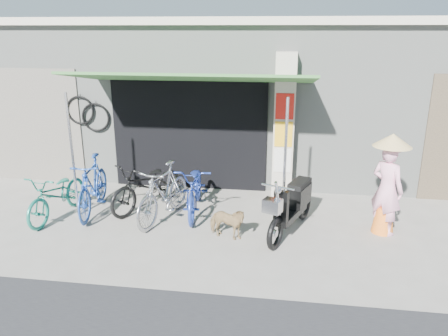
# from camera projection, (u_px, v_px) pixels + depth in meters

# --- Properties ---
(ground) EXTENTS (80.00, 80.00, 0.00)m
(ground) POSITION_uv_depth(u_px,v_px,m) (227.00, 243.00, 7.32)
(ground) COLOR gray
(ground) RESTS_ON ground
(bicycle_shop) EXTENTS (12.30, 5.30, 3.66)m
(bicycle_shop) POSITION_uv_depth(u_px,v_px,m) (253.00, 92.00, 11.56)
(bicycle_shop) COLOR gray
(bicycle_shop) RESTS_ON ground
(shop_pillar) EXTENTS (0.42, 0.44, 3.00)m
(shop_pillar) POSITION_uv_depth(u_px,v_px,m) (284.00, 126.00, 9.05)
(shop_pillar) COLOR #BFB4A3
(shop_pillar) RESTS_ON ground
(awning) EXTENTS (4.60, 1.88, 2.72)m
(awning) POSITION_uv_depth(u_px,v_px,m) (192.00, 80.00, 8.20)
(awning) COLOR #32672E
(awning) RESTS_ON ground
(neighbour_left) EXTENTS (2.60, 0.06, 2.60)m
(neighbour_left) POSITION_uv_depth(u_px,v_px,m) (28.00, 126.00, 10.03)
(neighbour_left) COLOR #6B665B
(neighbour_left) RESTS_ON ground
(bike_teal) EXTENTS (0.81, 1.79, 0.91)m
(bike_teal) POSITION_uv_depth(u_px,v_px,m) (58.00, 195.00, 8.21)
(bike_teal) COLOR #1A7763
(bike_teal) RESTS_ON ground
(bike_blue) EXTENTS (0.77, 1.89, 1.10)m
(bike_blue) POSITION_uv_depth(u_px,v_px,m) (93.00, 185.00, 8.40)
(bike_blue) COLOR #22489E
(bike_blue) RESTS_ON ground
(bike_black) EXTENTS (1.44, 1.94, 0.98)m
(bike_black) POSITION_uv_depth(u_px,v_px,m) (147.00, 185.00, 8.60)
(bike_black) COLOR black
(bike_black) RESTS_ON ground
(bike_silver) EXTENTS (0.95, 1.86, 1.08)m
(bike_silver) POSITION_uv_depth(u_px,v_px,m) (163.00, 193.00, 8.07)
(bike_silver) COLOR #ACADB0
(bike_silver) RESTS_ON ground
(bike_navy) EXTENTS (0.87, 1.97, 1.00)m
(bike_navy) POSITION_uv_depth(u_px,v_px,m) (196.00, 188.00, 8.41)
(bike_navy) COLOR #213998
(bike_navy) RESTS_ON ground
(street_dog) EXTENTS (0.75, 0.50, 0.58)m
(street_dog) POSITION_uv_depth(u_px,v_px,m) (227.00, 223.00, 7.40)
(street_dog) COLOR #9F7554
(street_dog) RESTS_ON ground
(moped) EXTENTS (0.89, 1.84, 1.09)m
(moped) POSITION_uv_depth(u_px,v_px,m) (292.00, 206.00, 7.58)
(moped) COLOR black
(moped) RESTS_ON ground
(nun) EXTENTS (0.69, 0.69, 1.78)m
(nun) POSITION_uv_depth(u_px,v_px,m) (387.00, 185.00, 7.45)
(nun) COLOR #F3A4C1
(nun) RESTS_ON ground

